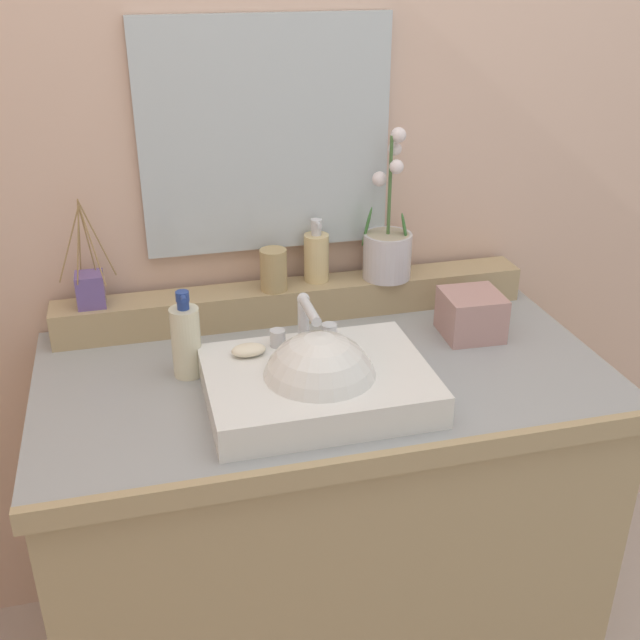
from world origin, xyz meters
TOP-DOWN VIEW (x-y plane):
  - wall_back at (0.00, 0.44)m, footprint 3.17×0.20m
  - vanity_cabinet at (0.00, -0.00)m, footprint 1.20×0.66m
  - back_ledge at (0.00, 0.27)m, footprint 1.13×0.10m
  - sink_basin at (-0.04, -0.12)m, footprint 0.44×0.33m
  - soap_bar at (-0.16, -0.03)m, footprint 0.07×0.04m
  - potted_plant at (0.23, 0.26)m, footprint 0.12×0.12m
  - soap_dispenser at (0.06, 0.28)m, footprint 0.06×0.06m
  - tumbler_cup at (-0.06, 0.25)m, footprint 0.06×0.06m
  - reed_diffuser at (-0.47, 0.26)m, footprint 0.12×0.10m
  - lotion_bottle at (-0.28, 0.05)m, footprint 0.06×0.06m
  - tissue_box at (0.37, 0.07)m, footprint 0.14×0.14m
  - mirror at (-0.05, 0.32)m, footprint 0.57×0.02m

SIDE VIEW (x-z plane):
  - vanity_cabinet at x=0.00m, z-range 0.00..0.83m
  - sink_basin at x=-0.04m, z-range 0.73..0.99m
  - back_ledge at x=0.00m, z-range 0.82..0.91m
  - tissue_box at x=0.37m, z-range 0.82..0.93m
  - soap_bar at x=-0.16m, z-range 0.89..0.92m
  - lotion_bottle at x=-0.28m, z-range 0.81..1.00m
  - reed_diffuser at x=-0.47m, z-range 0.83..1.07m
  - tumbler_cup at x=-0.06m, z-range 0.91..1.01m
  - soap_dispenser at x=0.06m, z-range 0.89..1.05m
  - potted_plant at x=0.23m, z-range 0.81..1.17m
  - mirror at x=-0.05m, z-range 0.99..1.51m
  - wall_back at x=0.00m, z-range 0.00..2.68m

